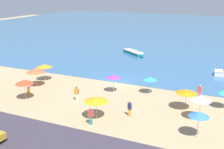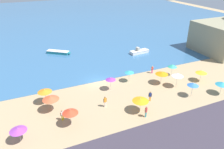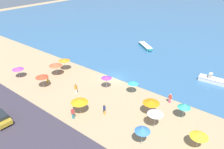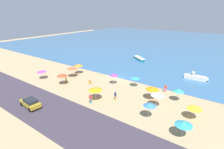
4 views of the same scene
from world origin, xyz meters
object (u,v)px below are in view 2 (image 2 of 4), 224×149
beach_umbrella_12 (193,84)px  bather_1 (146,111)px  beach_umbrella_5 (222,84)px  skiff_offshore (58,52)px  bather_0 (150,96)px  beach_umbrella_2 (51,98)px  beach_umbrella_0 (201,72)px  bather_2 (105,101)px  bather_3 (62,115)px  skiff_nearshore (139,52)px  beach_umbrella_1 (45,91)px  beach_umbrella_8 (162,73)px  beach_umbrella_3 (111,79)px  beach_umbrella_4 (70,111)px  beach_umbrella_7 (18,129)px  beach_umbrella_6 (141,100)px  beach_umbrella_11 (129,72)px  bather_4 (152,69)px  beach_umbrella_10 (172,66)px  beach_umbrella_9 (178,75)px

beach_umbrella_12 → bather_1: size_ratio=1.44×
beach_umbrella_5 → bather_1: 14.72m
skiff_offshore → bather_0: bearing=-71.1°
beach_umbrella_2 → beach_umbrella_0: bearing=-3.5°
bather_0 → bather_2: bearing=169.1°
bather_3 → skiff_nearshore: bather_3 is taller
beach_umbrella_1 → skiff_offshore: bearing=73.8°
beach_umbrella_2 → beach_umbrella_12: (21.56, -5.16, -0.01)m
bather_2 → skiff_offshore: size_ratio=0.34×
beach_umbrella_8 → bather_2: 12.35m
bather_2 → beach_umbrella_12: bearing=-11.9°
beach_umbrella_1 → beach_umbrella_3: 10.81m
beach_umbrella_0 → skiff_nearshore: bearing=100.5°
beach_umbrella_4 → beach_umbrella_7: (-6.44, -0.52, -0.36)m
beach_umbrella_0 → beach_umbrella_6: 15.49m
skiff_nearshore → beach_umbrella_6: bearing=-120.0°
beach_umbrella_11 → bather_0: (0.00, -7.05, -1.04)m
skiff_offshore → beach_umbrella_3: bearing=-77.0°
beach_umbrella_0 → beach_umbrella_3: (-16.44, 3.75, 0.24)m
beach_umbrella_3 → beach_umbrella_12: 13.38m
bather_4 → beach_umbrella_10: bearing=-38.0°
beach_umbrella_10 → beach_umbrella_5: bearing=-70.6°
beach_umbrella_8 → beach_umbrella_10: beach_umbrella_10 is taller
beach_umbrella_5 → beach_umbrella_9: size_ratio=0.82×
beach_umbrella_11 → beach_umbrella_2: bearing=-166.6°
beach_umbrella_6 → beach_umbrella_1: bearing=147.3°
beach_umbrella_12 → beach_umbrella_7: bearing=179.2°
beach_umbrella_6 → bather_3: size_ratio=1.44×
beach_umbrella_10 → beach_umbrella_6: bearing=-146.2°
beach_umbrella_4 → beach_umbrella_9: beach_umbrella_9 is taller
beach_umbrella_4 → beach_umbrella_6: size_ratio=1.06×
bather_1 → skiff_offshore: (-6.35, 29.82, -0.59)m
beach_umbrella_11 → bather_0: bearing=-90.0°
beach_umbrella_5 → beach_umbrella_8: beach_umbrella_8 is taller
beach_umbrella_1 → skiff_nearshore: beach_umbrella_1 is taller
beach_umbrella_2 → bather_1: bearing=-29.9°
beach_umbrella_7 → bather_0: size_ratio=1.25×
beach_umbrella_11 → bather_1: (-2.76, -10.31, -1.00)m
bather_0 → beach_umbrella_2: bearing=166.3°
beach_umbrella_12 → bather_2: bearing=168.1°
beach_umbrella_8 → beach_umbrella_9: bearing=-50.5°
beach_umbrella_4 → beach_umbrella_11: (12.84, 7.78, -0.22)m
beach_umbrella_0 → beach_umbrella_8: bearing=163.8°
beach_umbrella_0 → skiff_offshore: 32.58m
beach_umbrella_8 → bather_4: bearing=78.0°
beach_umbrella_1 → beach_umbrella_7: bearing=-120.1°
beach_umbrella_4 → beach_umbrella_10: 22.65m
beach_umbrella_3 → beach_umbrella_6: beach_umbrella_3 is taller
beach_umbrella_10 → bather_0: 10.68m
beach_umbrella_4 → bather_1: (10.08, -2.53, -1.22)m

